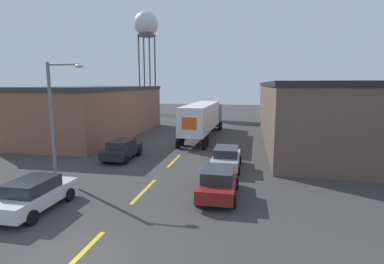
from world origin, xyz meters
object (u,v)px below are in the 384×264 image
parked_car_right_near (218,182)px  parked_car_left_far (122,149)px  semi_truck (204,117)px  street_lamp (55,112)px  parked_car_left_near (34,194)px  parked_car_right_mid (226,158)px  water_tower (146,26)px

parked_car_right_near → parked_car_left_far: (-8.30, 6.52, 0.00)m
semi_truck → street_lamp: street_lamp is taller
parked_car_right_near → parked_car_left_far: bearing=141.8°
parked_car_left_near → parked_car_right_mid: size_ratio=1.00×
parked_car_right_mid → water_tower: size_ratio=0.22×
parked_car_left_near → parked_car_right_mid: bearing=46.7°
parked_car_left_far → water_tower: water_tower is taller
parked_car_left_near → parked_car_right_near: size_ratio=1.00×
parked_car_left_near → water_tower: water_tower is taller
parked_car_left_far → water_tower: bearing=106.1°
parked_car_left_near → street_lamp: size_ratio=0.61×
parked_car_left_near → parked_car_left_far: same height
parked_car_right_near → parked_car_left_near: bearing=-157.7°
parked_car_right_near → street_lamp: size_ratio=0.61×
parked_car_right_mid → water_tower: water_tower is taller
parked_car_left_near → parked_car_right_mid: (8.30, 8.80, 0.00)m
parked_car_right_near → parked_car_right_mid: bearing=90.0°
parked_car_right_near → street_lamp: 10.81m
semi_truck → parked_car_right_near: size_ratio=3.41×
parked_car_right_mid → semi_truck: bearing=105.9°
semi_truck → water_tower: (-15.18, 24.86, 14.67)m
semi_truck → parked_car_left_near: (-4.77, -21.19, -1.50)m
water_tower → semi_truck: bearing=-58.6°
parked_car_right_mid → water_tower: 44.71m
semi_truck → parked_car_right_near: (3.53, -17.78, -1.50)m
street_lamp → parked_car_right_mid: bearing=22.2°
parked_car_right_mid → street_lamp: 11.52m
water_tower → parked_car_right_mid: bearing=-63.3°
semi_truck → street_lamp: bearing=-110.6°
semi_truck → parked_car_right_mid: semi_truck is taller
water_tower → parked_car_right_near: bearing=-66.3°
semi_truck → parked_car_right_mid: (3.53, -12.39, -1.50)m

